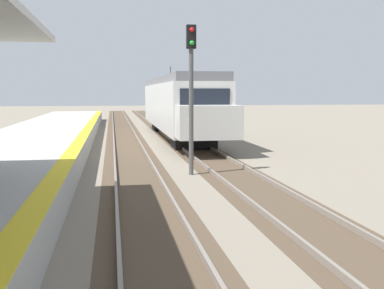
# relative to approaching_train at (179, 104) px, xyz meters

# --- Properties ---
(track_pair_nearest_platform) EXTENTS (2.34, 120.00, 0.16)m
(track_pair_nearest_platform) POSITION_rel_approaching_train_xyz_m (-3.40, -14.21, -2.13)
(track_pair_nearest_platform) COLOR #4C3D2D
(track_pair_nearest_platform) RESTS_ON ground
(track_pair_middle) EXTENTS (2.34, 120.00, 0.16)m
(track_pair_middle) POSITION_rel_approaching_train_xyz_m (-0.00, -14.21, -2.13)
(track_pair_middle) COLOR #4C3D2D
(track_pair_middle) RESTS_ON ground
(approaching_train) EXTENTS (2.93, 19.60, 4.76)m
(approaching_train) POSITION_rel_approaching_train_xyz_m (0.00, 0.00, 0.00)
(approaching_train) COLOR silver
(approaching_train) RESTS_ON ground
(rail_signal_post) EXTENTS (0.32, 0.34, 5.20)m
(rail_signal_post) POSITION_rel_approaching_train_xyz_m (-1.47, -13.48, 1.02)
(rail_signal_post) COLOR #4C4C4C
(rail_signal_post) RESTS_ON ground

